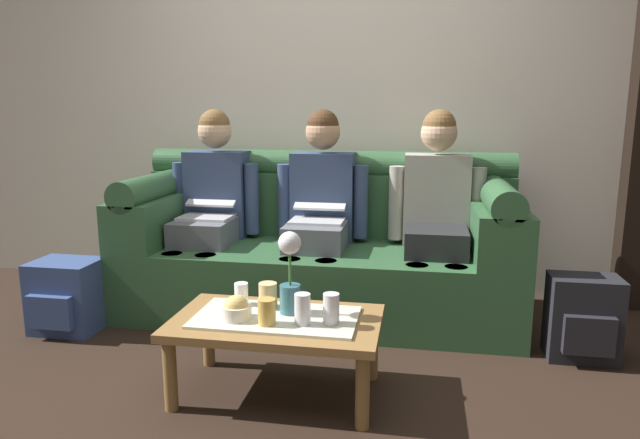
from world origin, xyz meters
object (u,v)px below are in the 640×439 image
snack_bowl (236,310)px  person_right (436,208)px  couch (320,251)px  cup_near_left (241,294)px  coffee_table (276,328)px  backpack_left (67,297)px  cup_far_center (302,309)px  person_middle (320,205)px  flower_vase (290,273)px  cup_far_right (268,295)px  cup_near_right (331,309)px  person_left (212,201)px  backpack_right (583,319)px  cup_far_left (267,312)px

snack_bowl → person_right: bearing=53.4°
couch → cup_near_left: bearing=-101.3°
coffee_table → cup_near_left: (-0.19, 0.12, 0.10)m
cup_near_left → backpack_left: 1.21m
cup_far_center → person_middle: bearing=96.5°
snack_bowl → flower_vase: bearing=28.3°
flower_vase → cup_far_right: size_ratio=3.21×
cup_near_right → cup_far_right: size_ratio=1.15×
person_right → person_left: bearing=-180.0°
person_left → cup_far_right: 1.18m
person_right → flower_vase: person_right is taller
snack_bowl → backpack_left: bearing=155.0°
cup_near_right → backpack_right: cup_near_right is taller
backpack_left → person_right: bearing=16.2°
person_middle → backpack_left: person_middle is taller
coffee_table → cup_near_left: size_ratio=8.97×
snack_bowl → backpack_right: (1.55, 0.66, -0.19)m
cup_near_right → backpack_left: bearing=161.4°
cup_far_right → cup_far_left: bearing=-76.0°
person_middle → cup_far_left: bearing=-90.7°
couch → person_right: bearing=-0.3°
snack_bowl → cup_near_right: size_ratio=1.00×
person_middle → cup_near_left: 1.00m
person_left → snack_bowl: size_ratio=9.52×
couch → cup_far_right: (-0.06, -0.97, 0.04)m
person_middle → backpack_right: person_middle is taller
cup_near_right → cup_far_center: bearing=-167.8°
flower_vase → cup_far_left: 0.20m
snack_bowl → cup_far_center: 0.29m
person_right → cup_far_center: bearing=-115.9°
cup_near_right → cup_far_right: 0.34m
cup_near_left → backpack_right: 1.67m
cup_near_right → backpack_left: size_ratio=0.32×
coffee_table → flower_vase: (0.05, 0.05, 0.23)m
flower_vase → cup_near_right: flower_vase is taller
cup_near_right → backpack_right: (1.15, 0.64, -0.21)m
snack_bowl → backpack_right: snack_bowl is taller
coffee_table → cup_far_right: size_ratio=7.94×
flower_vase → person_middle: bearing=92.9°
backpack_left → cup_near_right: bearing=-18.6°
cup_near_left → cup_far_right: (0.13, -0.02, 0.01)m
flower_vase → cup_far_right: (-0.11, 0.05, -0.12)m
person_left → cup_far_left: 1.37m
cup_far_left → backpack_left: size_ratio=0.27×
person_middle → cup_far_left: person_middle is taller
cup_far_center → cup_near_left: bearing=149.9°
couch → cup_far_left: (-0.01, -1.17, 0.04)m
coffee_table → snack_bowl: snack_bowl is taller
person_right → cup_near_right: size_ratio=9.49×
snack_bowl → cup_near_right: cup_near_right is taller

